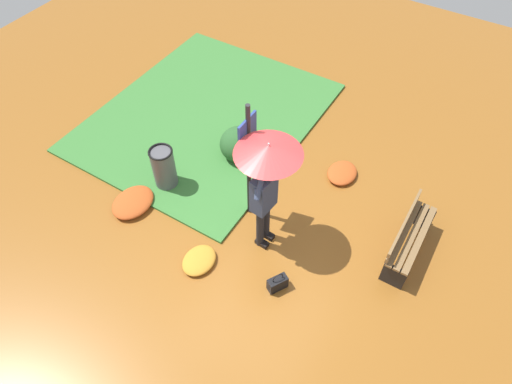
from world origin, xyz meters
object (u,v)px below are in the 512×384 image
Objects in this scene: handbag at (277,283)px; trash_bin at (164,168)px; info_sign_post at (248,151)px; park_bench at (409,237)px; person_with_umbrella at (266,172)px.

trash_bin is at bearing 74.34° from handbag.
trash_bin is (-0.26, 1.57, -1.03)m from info_sign_post.
info_sign_post is 2.01m from handbag.
trash_bin is at bearing 101.63° from park_bench.
park_bench is at bearing -66.34° from person_with_umbrella.
person_with_umbrella is at bearing -121.63° from info_sign_post.
handbag is at bearing -137.82° from person_with_umbrella.
info_sign_post is 1.64× the size of park_bench.
info_sign_post is 6.22× the size of handbag.
info_sign_post is at bearing 58.37° from person_with_umbrella.
person_with_umbrella reaches higher than handbag.
handbag is 2.13m from park_bench.
handbag is 0.44× the size of trash_bin.
info_sign_post is 2.78m from park_bench.
park_bench is (1.60, -1.38, 0.28)m from handbag.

